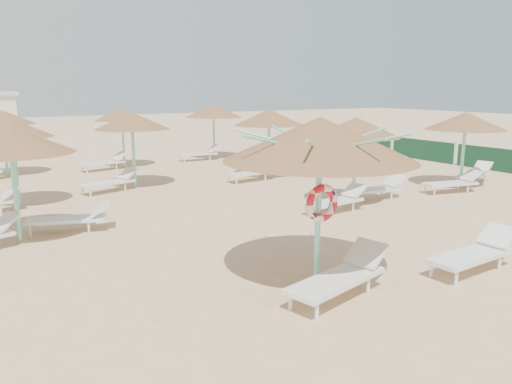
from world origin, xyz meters
TOP-DOWN VIEW (x-y plane):
  - ground at (0.00, 0.00)m, footprint 120.00×120.00m
  - main_palapa at (-0.46, -0.17)m, footprint 3.40×3.40m
  - lounger_main_a at (-0.46, -0.85)m, footprint 2.29×1.18m
  - lounger_main_b at (2.63, -1.24)m, footprint 2.20×0.79m
  - palapa_field at (1.59, 9.77)m, footprint 18.74×14.40m
  - windbreak_fence at (14.00, 9.96)m, footprint 0.08×19.84m

SIDE VIEW (x-z plane):
  - ground at x=0.00m, z-range 0.00..0.00m
  - lounger_main_b at x=2.63m, z-range -0.02..0.77m
  - lounger_main_a at x=-0.46m, z-range -0.02..0.78m
  - windbreak_fence at x=14.00m, z-range -0.05..1.05m
  - palapa_field at x=1.59m, z-range 0.95..3.66m
  - main_palapa at x=-0.46m, z-range 1.13..4.18m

